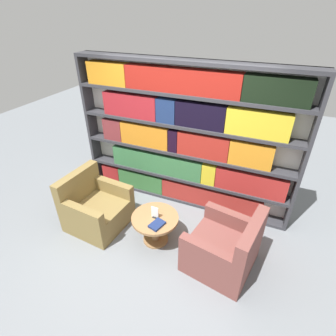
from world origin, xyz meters
name	(u,v)px	position (x,y,z in m)	size (l,w,h in m)	color
ground_plane	(151,249)	(0.00, 0.00, 0.00)	(14.00, 14.00, 0.00)	slate
bookshelf	(185,139)	(0.01, 1.30, 1.19)	(3.58, 0.30, 2.39)	silver
armchair_left	(96,208)	(-1.03, 0.16, 0.29)	(0.89, 0.90, 0.87)	olive
armchair_right	(224,249)	(1.02, 0.15, 0.29)	(0.96, 0.97, 0.87)	brown
coffee_table	(155,224)	(-0.01, 0.19, 0.32)	(0.68, 0.68, 0.45)	olive
table_sign	(155,213)	(-0.01, 0.19, 0.53)	(0.11, 0.06, 0.18)	black
stray_book	(157,225)	(0.09, 0.05, 0.47)	(0.20, 0.25, 0.03)	navy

